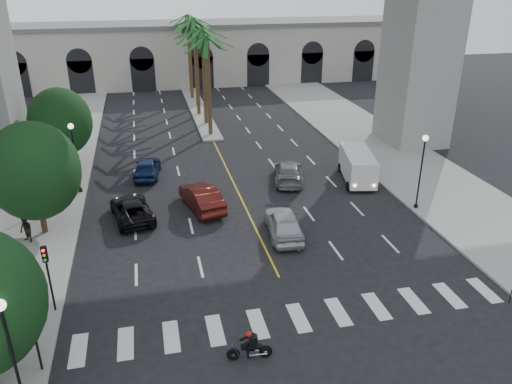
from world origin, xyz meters
name	(u,v)px	position (x,y,z in m)	size (l,w,h in m)	color
ground	(290,299)	(0.00, 0.00, 0.00)	(140.00, 140.00, 0.00)	black
sidewalk_left	(27,203)	(-15.00, 15.00, 0.07)	(8.00, 100.00, 0.15)	gray
sidewalk_right	(412,169)	(15.00, 15.00, 0.07)	(8.00, 100.00, 0.15)	gray
median	(199,110)	(0.00, 38.00, 0.10)	(2.00, 24.00, 0.20)	gray
pier_building	(183,53)	(0.00, 55.00, 4.27)	(71.00, 10.50, 8.50)	beige
palm_a	(207,42)	(0.00, 28.00, 9.10)	(3.20, 3.20, 10.30)	#47331E
palm_b	(203,34)	(0.10, 32.00, 9.37)	(3.20, 3.20, 10.60)	#47331E
palm_c	(195,34)	(-0.20, 36.00, 8.91)	(3.20, 3.20, 10.10)	#47331E
palm_d	(194,23)	(0.15, 40.00, 9.65)	(3.20, 3.20, 10.90)	#47331E
palm_e	(189,24)	(-0.10, 44.00, 9.19)	(3.20, 3.20, 10.40)	#47331E
palm_f	(188,19)	(0.20, 48.00, 9.46)	(3.20, 3.20, 10.70)	#47331E
street_tree_mid	(34,171)	(-13.00, 10.00, 4.21)	(5.44, 5.44, 7.21)	#382616
street_tree_far	(60,122)	(-13.00, 22.00, 3.90)	(5.04, 5.04, 6.68)	#382616
lamp_post_left_near	(12,352)	(-11.40, -5.00, 3.22)	(0.40, 0.40, 5.35)	black
lamp_post_left_far	(75,152)	(-11.40, 16.00, 3.22)	(0.40, 0.40, 5.35)	black
lamp_post_right	(422,166)	(11.40, 8.00, 3.22)	(0.40, 0.40, 5.35)	black
traffic_signal_near	(32,322)	(-11.30, -2.50, 2.51)	(0.25, 0.18, 3.65)	black
traffic_signal_far	(47,268)	(-11.30, 1.50, 2.51)	(0.25, 0.18, 3.65)	black
motorcycle_rider	(251,346)	(-2.80, -3.64, 0.64)	(1.95, 0.53, 1.40)	black
car_a	(284,223)	(1.50, 6.49, 0.82)	(1.94, 4.83, 1.65)	#B4B4B9
car_b	(202,197)	(-2.97, 11.43, 0.85)	(1.79, 5.14, 1.70)	#4C130F
car_c	(132,209)	(-7.66, 10.88, 0.70)	(2.32, 5.04, 1.40)	black
car_d	(288,172)	(4.25, 14.93, 0.77)	(2.14, 5.27, 1.53)	slate
car_e	(147,167)	(-6.47, 18.30, 0.79)	(1.86, 4.61, 1.57)	#10214F
cargo_van	(358,165)	(9.49, 13.72, 1.29)	(3.13, 5.76, 2.32)	silver
pedestrian_b	(26,230)	(-13.79, 8.85, 0.96)	(0.79, 0.61, 1.62)	black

